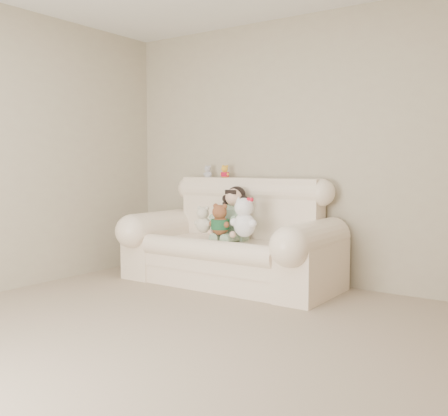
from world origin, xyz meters
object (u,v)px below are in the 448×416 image
at_px(seated_child, 234,213).
at_px(cream_teddy, 203,217).
at_px(brown_teddy, 220,216).
at_px(sofa, 230,231).
at_px(white_cat, 244,213).

bearing_deg(seated_child, cream_teddy, -144.96).
distance_m(seated_child, brown_teddy, 0.23).
height_order(sofa, brown_teddy, sofa).
distance_m(sofa, cream_teddy, 0.30).
distance_m(sofa, brown_teddy, 0.22).
relative_size(sofa, white_cat, 4.82).
bearing_deg(cream_teddy, sofa, 19.81).
relative_size(brown_teddy, white_cat, 0.80).
bearing_deg(cream_teddy, brown_teddy, -15.43).
bearing_deg(brown_teddy, white_cat, -5.10).
bearing_deg(brown_teddy, sofa, 76.19).
distance_m(brown_teddy, white_cat, 0.26).
xyz_separation_m(sofa, cream_teddy, (-0.23, -0.12, 0.14)).
bearing_deg(sofa, cream_teddy, -153.68).
bearing_deg(seated_child, sofa, -93.88).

